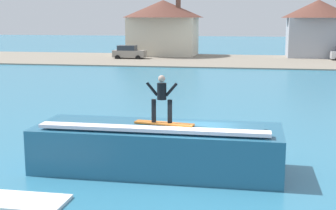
{
  "coord_description": "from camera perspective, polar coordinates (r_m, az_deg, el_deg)",
  "views": [
    {
      "loc": [
        2.0,
        -16.13,
        5.41
      ],
      "look_at": [
        -1.38,
        2.28,
        2.02
      ],
      "focal_mm": 51.56,
      "sensor_mm": 36.0,
      "label": 1
    }
  ],
  "objects": [
    {
      "name": "surfboard",
      "position": [
        16.62,
        -0.46,
        -2.19
      ],
      "size": [
        2.13,
        0.7,
        0.06
      ],
      "color": "orange",
      "rests_on": "wave_crest"
    },
    {
      "name": "ground_plane",
      "position": [
        17.13,
        3.2,
        -8.16
      ],
      "size": [
        260.0,
        260.0,
        0.0
      ],
      "primitive_type": "plane",
      "color": "teal"
    },
    {
      "name": "shoreline_bank",
      "position": [
        61.83,
        8.54,
        5.19
      ],
      "size": [
        120.0,
        18.6,
        0.14
      ],
      "color": "gray",
      "rests_on": "ground_plane"
    },
    {
      "name": "house_with_chimney",
      "position": [
        69.49,
        -0.58,
        9.63
      ],
      "size": [
        11.57,
        11.57,
        8.08
      ],
      "color": "beige",
      "rests_on": "ground_plane"
    },
    {
      "name": "whitewater_patch",
      "position": [
        15.43,
        -18.58,
        -10.61
      ],
      "size": [
        3.67,
        1.4,
        0.1
      ],
      "color": "white",
      "rests_on": "ground_plane"
    },
    {
      "name": "wave_crest",
      "position": [
        17.3,
        -1.24,
        -5.04
      ],
      "size": [
        8.74,
        3.02,
        1.79
      ],
      "color": "#255E7D",
      "rests_on": "ground_plane"
    },
    {
      "name": "car_near_shore",
      "position": [
        63.93,
        -4.64,
        6.23
      ],
      "size": [
        4.24,
        2.23,
        1.86
      ],
      "color": "gray",
      "rests_on": "ground_plane"
    },
    {
      "name": "surfer",
      "position": [
        16.46,
        -0.74,
        1.03
      ],
      "size": [
        1.1,
        0.32,
        1.64
      ],
      "color": "black",
      "rests_on": "surfboard"
    },
    {
      "name": "house_gabled_white",
      "position": [
        69.63,
        17.27,
        9.0
      ],
      "size": [
        9.87,
        9.87,
        7.84
      ],
      "color": "#9EA3AD",
      "rests_on": "ground_plane"
    }
  ]
}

